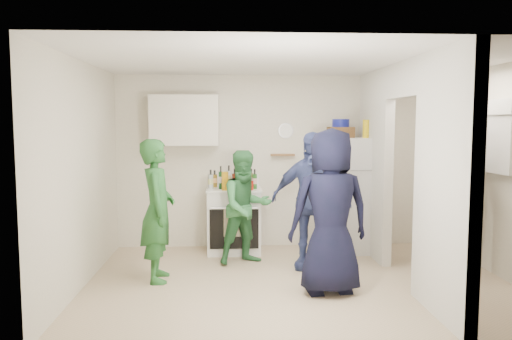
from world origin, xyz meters
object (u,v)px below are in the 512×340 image
Objects in this scene: yellow_cup_stack_top at (366,129)px; wicker_basket at (341,132)px; person_green_left at (158,210)px; fridge at (347,195)px; blue_bowl at (341,123)px; stove at (234,220)px; person_denim at (311,201)px; person_navy at (330,211)px; person_nook at (443,196)px; person_green_center at (246,207)px.

wicker_basket is at bearing 154.89° from yellow_cup_stack_top.
fridge is at bearing -68.88° from person_green_left.
yellow_cup_stack_top reaches higher than fridge.
stove is at bearing -179.24° from blue_bowl.
stove is at bearing 157.98° from person_denim.
person_navy is 0.94× the size of person_nook.
person_denim is (-0.56, -0.88, -0.96)m from blue_bowl.
wicker_basket is 0.21× the size of person_denim.
blue_bowl is 2.88m from person_green_left.
person_denim is at bearing -122.50° from blue_bowl.
fridge is 1.56m from person_green_center.
person_green_center is at bearing -62.43° from person_green_left.
blue_bowl is 1.75m from person_nook.
person_navy is (0.85, -1.19, 0.15)m from person_green_center.
fridge is at bearing 71.59° from person_denim.
person_navy reaches higher than person_green_center.
wicker_basket is (-0.10, 0.05, 0.88)m from fridge.
wicker_basket is 1.69m from person_nook.
yellow_cup_stack_top is 0.17× the size of person_green_center.
stove is 0.51× the size of person_navy.
person_denim is (1.83, 0.38, 0.04)m from person_green_left.
fridge is 1.84m from person_navy.
fridge is 0.98× the size of person_green_left.
person_green_center is (-1.35, -0.60, -1.08)m from blue_bowl.
blue_bowl is at bearing 77.64° from person_denim.
wicker_basket is 0.21× the size of person_green_left.
person_navy reaches higher than stove.
wicker_basket is 0.24× the size of person_green_center.
blue_bowl is 2.08m from person_navy.
stove is 3.62× the size of yellow_cup_stack_top.
person_green_center is at bearing -61.27° from person_navy.
person_green_left is 1.96m from person_navy.
person_nook is (1.01, -1.13, -0.74)m from wicker_basket.
person_denim is at bearing -42.15° from stove.
blue_bowl reaches higher than stove.
person_green_center is 2.43m from person_nook.
wicker_basket is 1.40× the size of yellow_cup_stack_top.
person_navy is (1.00, -1.77, 0.43)m from stove.
person_denim reaches higher than person_green_left.
blue_bowl reaches higher than yellow_cup_stack_top.
person_green_center is 0.78× the size of person_nook.
person_navy reaches higher than wicker_basket.
person_green_left is 1.87m from person_denim.
blue_bowl is 0.14× the size of person_navy.
person_denim is (-0.56, -0.88, -0.83)m from wicker_basket.
person_navy reaches higher than fridge.
yellow_cup_stack_top is 0.15× the size of person_denim.
person_nook is (2.36, -0.53, 0.21)m from person_green_center.
fridge is 2.77m from person_green_left.
person_nook reaches higher than person_navy.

